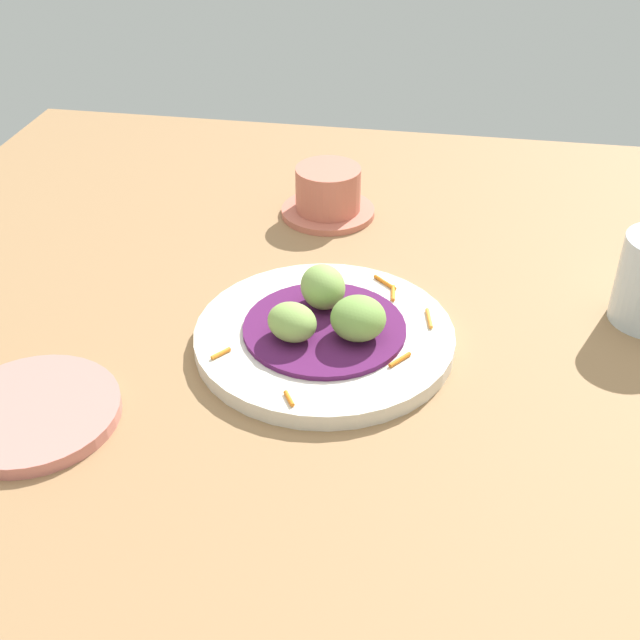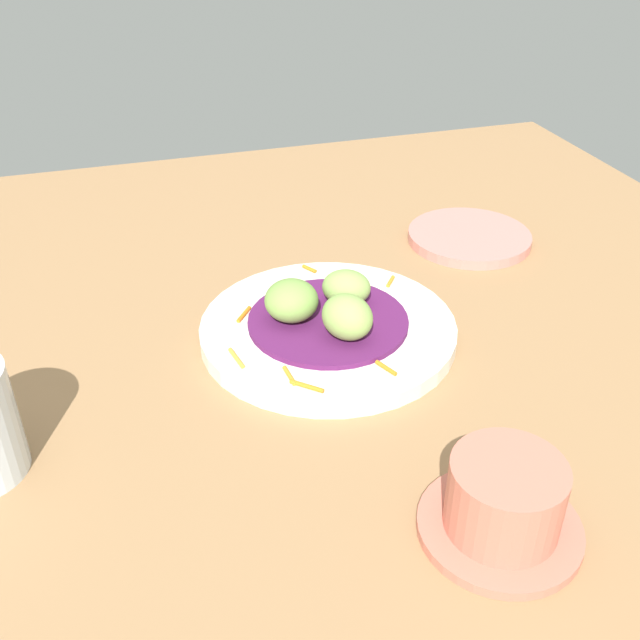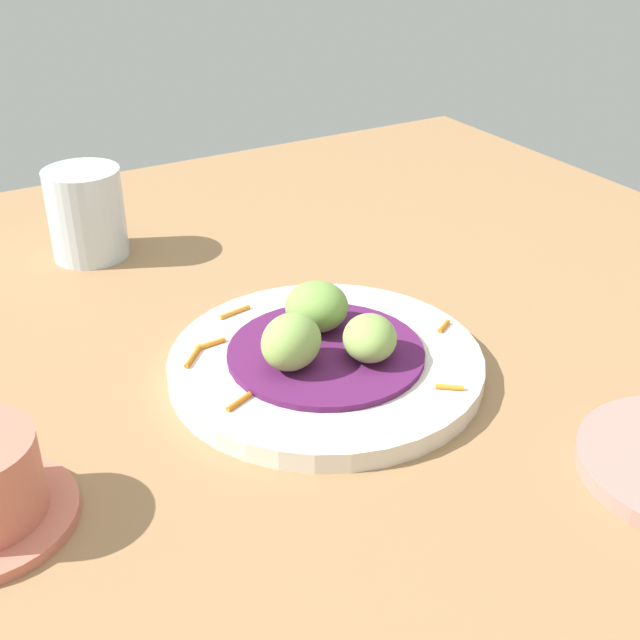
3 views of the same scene
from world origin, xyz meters
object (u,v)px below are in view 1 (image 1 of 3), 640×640
Objects in this scene: guac_scoop_left at (358,318)px; guac_scoop_center at (323,287)px; main_plate at (324,337)px; side_plate_small at (33,413)px; terracotta_bowl at (328,194)px; guac_scoop_right at (292,322)px.

guac_scoop_center is at bearing -48.06° from guac_scoop_left.
main_plate is 1.68× the size of side_plate_small.
guac_scoop_center reaches higher than guac_scoop_left.
guac_scoop_left is 29.06cm from terracotta_bowl.
main_plate is 4.68cm from guac_scoop_right.
guac_scoop_right is at bearing 71.94° from guac_scoop_center.
guac_scoop_right reaches higher than side_plate_small.
terracotta_bowl is (4.08, -26.96, 1.94)cm from main_plate.
main_plate is at bearing 98.61° from terracotta_bowl.
guac_scoop_center is 0.34× the size of side_plate_small.
side_plate_small is at bearing 65.88° from terracotta_bowl.
terracotta_bowl reaches higher than main_plate.
guac_scoop_right is at bearing 92.84° from terracotta_bowl.
main_plate reaches higher than side_plate_small.
guac_scoop_right is (5.99, 1.27, -0.27)cm from guac_scoop_left.
side_plate_small is (20.18, 12.51, -3.27)cm from guac_scoop_right.
guac_scoop_right reaches higher than main_plate.
guac_scoop_left is 6.13cm from guac_scoop_right.
terracotta_bowl is at bearing -114.12° from side_plate_small.
side_plate_small is at bearing 39.70° from guac_scoop_center.
guac_scoop_center reaches higher than side_plate_small.
main_plate is at bearing -18.06° from guac_scoop_left.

